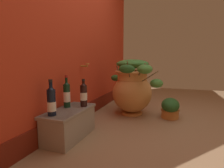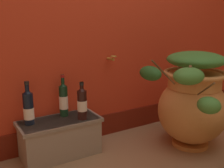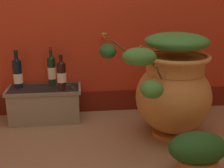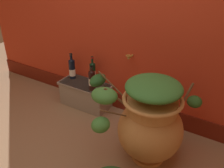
{
  "view_description": "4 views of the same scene",
  "coord_description": "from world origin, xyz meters",
  "px_view_note": "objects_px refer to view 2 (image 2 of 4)",
  "views": [
    {
      "loc": [
        -2.04,
        -0.09,
        0.82
      ],
      "look_at": [
        0.07,
        0.65,
        0.53
      ],
      "focal_mm": 28.03,
      "sensor_mm": 36.0,
      "label": 1
    },
    {
      "loc": [
        -1.21,
        -1.06,
        1.12
      ],
      "look_at": [
        -0.06,
        0.83,
        0.58
      ],
      "focal_mm": 43.47,
      "sensor_mm": 36.0,
      "label": 2
    },
    {
      "loc": [
        -0.17,
        -1.61,
        1.1
      ],
      "look_at": [
        0.1,
        0.7,
        0.4
      ],
      "focal_mm": 46.02,
      "sensor_mm": 36.0,
      "label": 3
    },
    {
      "loc": [
        1.23,
        -1.25,
        1.82
      ],
      "look_at": [
        0.03,
        0.72,
        0.56
      ],
      "focal_mm": 40.36,
      "sensor_mm": 36.0,
      "label": 4
    }
  ],
  "objects_px": {
    "terracotta_urn": "(193,100)",
    "wine_bottle_left": "(28,107)",
    "wine_bottle_right": "(82,103)",
    "wine_bottle_middle": "(63,99)"
  },
  "relations": [
    {
      "from": "terracotta_urn",
      "to": "wine_bottle_right",
      "type": "xyz_separation_m",
      "value": [
        -0.89,
        0.36,
        0.03
      ]
    },
    {
      "from": "wine_bottle_right",
      "to": "wine_bottle_middle",
      "type": "bearing_deg",
      "value": 122.09
    },
    {
      "from": "terracotta_urn",
      "to": "wine_bottle_middle",
      "type": "xyz_separation_m",
      "value": [
        -0.99,
        0.51,
        0.04
      ]
    },
    {
      "from": "wine_bottle_left",
      "to": "terracotta_urn",
      "type": "bearing_deg",
      "value": -20.44
    },
    {
      "from": "wine_bottle_right",
      "to": "terracotta_urn",
      "type": "bearing_deg",
      "value": -21.86
    },
    {
      "from": "wine_bottle_left",
      "to": "wine_bottle_middle",
      "type": "relative_size",
      "value": 0.96
    },
    {
      "from": "terracotta_urn",
      "to": "wine_bottle_middle",
      "type": "bearing_deg",
      "value": 152.55
    },
    {
      "from": "terracotta_urn",
      "to": "wine_bottle_left",
      "type": "xyz_separation_m",
      "value": [
        -1.29,
        0.48,
        0.03
      ]
    },
    {
      "from": "wine_bottle_middle",
      "to": "terracotta_urn",
      "type": "bearing_deg",
      "value": -27.45
    },
    {
      "from": "wine_bottle_middle",
      "to": "wine_bottle_right",
      "type": "distance_m",
      "value": 0.18
    }
  ]
}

